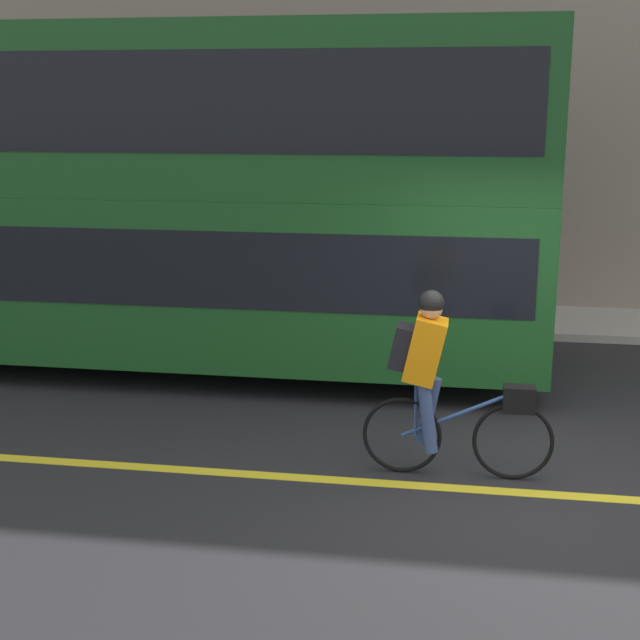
# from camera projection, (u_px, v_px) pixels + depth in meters

# --- Properties ---
(ground_plane) EXTENTS (80.00, 80.00, 0.00)m
(ground_plane) POSITION_uv_depth(u_px,v_px,m) (530.00, 490.00, 7.29)
(ground_plane) COLOR #232326
(road_center_line) EXTENTS (50.00, 0.14, 0.01)m
(road_center_line) POSITION_uv_depth(u_px,v_px,m) (530.00, 493.00, 7.23)
(road_center_line) COLOR yellow
(road_center_line) RESTS_ON ground_plane
(sidewalk_curb) EXTENTS (60.00, 1.70, 0.11)m
(sidewalk_curb) POSITION_uv_depth(u_px,v_px,m) (504.00, 321.00, 12.69)
(sidewalk_curb) COLOR #A8A399
(sidewalk_curb) RESTS_ON ground_plane
(bus) EXTENTS (9.69, 2.56, 3.89)m
(bus) POSITION_uv_depth(u_px,v_px,m) (125.00, 185.00, 10.40)
(bus) COLOR black
(bus) RESTS_ON ground_plane
(cyclist_on_bike) EXTENTS (1.60, 0.32, 1.61)m
(cyclist_on_bike) POSITION_uv_depth(u_px,v_px,m) (438.00, 377.00, 7.40)
(cyclist_on_bike) COLOR black
(cyclist_on_bike) RESTS_ON ground_plane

